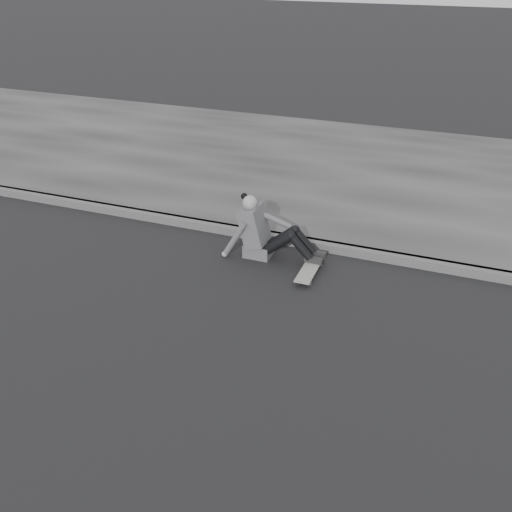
# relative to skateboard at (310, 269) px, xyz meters

# --- Properties ---
(ground) EXTENTS (80.00, 80.00, 0.00)m
(ground) POSITION_rel_skateboard_xyz_m (0.26, -1.87, -0.07)
(ground) COLOR black
(ground) RESTS_ON ground
(curb) EXTENTS (24.00, 0.16, 0.12)m
(curb) POSITION_rel_skateboard_xyz_m (0.26, 0.71, -0.01)
(curb) COLOR #4C4C4C
(curb) RESTS_ON ground
(sidewalk) EXTENTS (24.00, 6.00, 0.12)m
(sidewalk) POSITION_rel_skateboard_xyz_m (0.26, 3.73, -0.01)
(sidewalk) COLOR #353535
(sidewalk) RESTS_ON ground
(skateboard) EXTENTS (0.20, 0.78, 0.09)m
(skateboard) POSITION_rel_skateboard_xyz_m (0.00, 0.00, 0.00)
(skateboard) COLOR gray
(skateboard) RESTS_ON ground
(seated_woman) EXTENTS (1.38, 0.46, 0.88)m
(seated_woman) POSITION_rel_skateboard_xyz_m (-0.73, 0.25, 0.29)
(seated_woman) COLOR #4D4D50
(seated_woman) RESTS_ON ground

